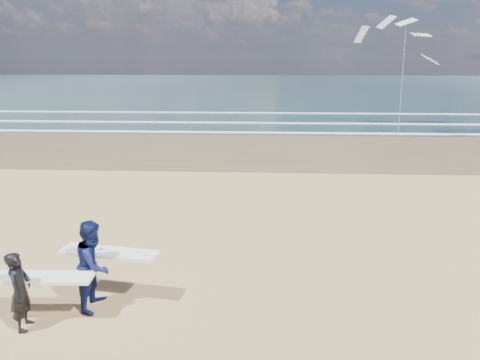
{
  "coord_description": "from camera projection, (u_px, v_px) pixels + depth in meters",
  "views": [
    {
      "loc": [
        4.18,
        -7.45,
        5.25
      ],
      "look_at": [
        3.5,
        6.0,
        1.36
      ],
      "focal_mm": 32.0,
      "sensor_mm": 36.0,
      "label": 1
    }
  ],
  "objects": [
    {
      "name": "ocean",
      "position": [
        350.0,
        87.0,
        76.92
      ],
      "size": [
        220.0,
        100.0,
        0.02
      ],
      "primitive_type": "cube",
      "color": "#183034",
      "rests_on": "ground"
    },
    {
      "name": "foam_breakers",
      "position": [
        456.0,
        123.0,
        34.78
      ],
      "size": [
        220.0,
        11.7,
        0.05
      ],
      "color": "white",
      "rests_on": "ground"
    },
    {
      "name": "surfer_near",
      "position": [
        23.0,
        289.0,
        8.44
      ],
      "size": [
        2.22,
        0.99,
        1.65
      ],
      "color": "black",
      "rests_on": "ground"
    },
    {
      "name": "surfer_far",
      "position": [
        95.0,
        264.0,
        9.14
      ],
      "size": [
        2.25,
        1.28,
        1.97
      ],
      "color": "#0B1340",
      "rests_on": "ground"
    },
    {
      "name": "kite_1",
      "position": [
        404.0,
        57.0,
        31.1
      ],
      "size": [
        6.6,
        4.83,
        9.0
      ],
      "color": "slate",
      "rests_on": "ground"
    }
  ]
}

